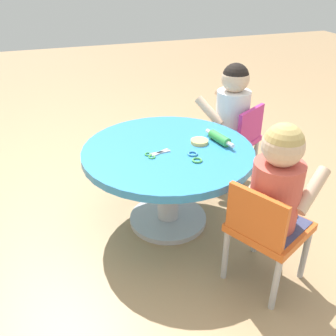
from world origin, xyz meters
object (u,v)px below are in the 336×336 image
Objects in this scene: craft_table at (168,167)px; seated_child_left at (278,181)px; seated_child_right at (232,104)px; rolling_pin at (220,138)px; child_chair_right at (235,139)px; child_chair_left at (266,229)px; craft_scissors at (154,154)px.

seated_child_left is (-0.56, -0.29, 0.17)m from craft_table.
seated_child_right is at bearing -15.16° from seated_child_left.
rolling_pin is at bearing 0.72° from seated_child_left.
seated_child_right reaches higher than craft_table.
child_chair_left is at bearing 161.21° from child_chair_right.
child_chair_right reaches higher than rolling_pin.
craft_scissors is at bearing 33.02° from child_chair_left.
craft_scissors is (-0.34, 0.64, 0.16)m from child_chair_right.
craft_table is 1.68× the size of child_chair_right.
craft_table is at bearing -62.27° from craft_scissors.
seated_child_right reaches higher than child_chair_right.
rolling_pin is (-0.02, -0.29, 0.13)m from craft_table.
craft_scissors is at bearing 36.60° from seated_child_left.
seated_child_right reaches higher than rolling_pin.
rolling_pin reaches higher than craft_scissors.
seated_child_left is 1.00× the size of seated_child_right.
seated_child_left is 0.64m from craft_scissors.
child_chair_right is 0.75m from craft_scissors.
child_chair_right is at bearing -17.02° from seated_child_left.
seated_child_left reaches higher than child_chair_left.
craft_table is at bearing 86.91° from rolling_pin.
seated_child_right is (0.89, -0.24, 0.00)m from seated_child_left.
seated_child_left is 2.22× the size of rolling_pin.
craft_scissors is at bearing 94.65° from rolling_pin.
seated_child_right is at bearing 31.48° from child_chair_right.
child_chair_left is 0.59m from rolling_pin.
child_chair_right is 0.23m from seated_child_right.
craft_table is at bearing 27.72° from seated_child_left.
craft_scissors reaches higher than craft_table.
seated_child_left is 0.95× the size of child_chair_right.
seated_child_right is at bearing -16.94° from child_chair_left.
seated_child_left is at bearing -179.28° from rolling_pin.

